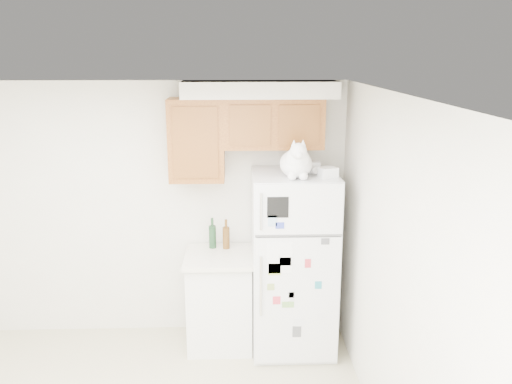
{
  "coord_description": "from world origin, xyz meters",
  "views": [
    {
      "loc": [
        0.86,
        -3.08,
        2.75
      ],
      "look_at": [
        1.03,
        1.55,
        1.55
      ],
      "focal_mm": 38.0,
      "sensor_mm": 36.0,
      "label": 1
    }
  ],
  "objects_px": {
    "storage_box_front": "(328,173)",
    "cat": "(297,162)",
    "base_counter": "(220,299)",
    "bottle_green": "(212,233)",
    "refrigerator": "(293,263)",
    "storage_box_back": "(309,167)",
    "bottle_amber": "(226,234)"
  },
  "relations": [
    {
      "from": "storage_box_front",
      "to": "cat",
      "type": "bearing_deg",
      "value": 158.69
    },
    {
      "from": "storage_box_front",
      "to": "base_counter",
      "type": "bearing_deg",
      "value": 148.7
    },
    {
      "from": "base_counter",
      "to": "bottle_green",
      "type": "distance_m",
      "value": 0.63
    },
    {
      "from": "refrigerator",
      "to": "storage_box_back",
      "type": "relative_size",
      "value": 9.44
    },
    {
      "from": "refrigerator",
      "to": "storage_box_back",
      "type": "height_order",
      "value": "storage_box_back"
    },
    {
      "from": "storage_box_back",
      "to": "bottle_green",
      "type": "relative_size",
      "value": 0.6
    },
    {
      "from": "bottle_green",
      "to": "bottle_amber",
      "type": "distance_m",
      "value": 0.13
    },
    {
      "from": "storage_box_back",
      "to": "bottle_amber",
      "type": "xyz_separation_m",
      "value": [
        -0.76,
        0.16,
        -0.69
      ]
    },
    {
      "from": "bottle_amber",
      "to": "bottle_green",
      "type": "bearing_deg",
      "value": 169.47
    },
    {
      "from": "cat",
      "to": "bottle_green",
      "type": "distance_m",
      "value": 1.14
    },
    {
      "from": "bottle_green",
      "to": "refrigerator",
      "type": "bearing_deg",
      "value": -18.18
    },
    {
      "from": "storage_box_front",
      "to": "storage_box_back",
      "type": "bearing_deg",
      "value": 102.72
    },
    {
      "from": "refrigerator",
      "to": "bottle_amber",
      "type": "xyz_separation_m",
      "value": [
        -0.63,
        0.22,
        0.21
      ]
    },
    {
      "from": "refrigerator",
      "to": "storage_box_front",
      "type": "xyz_separation_m",
      "value": [
        0.27,
        -0.16,
        0.89
      ]
    },
    {
      "from": "refrigerator",
      "to": "cat",
      "type": "xyz_separation_m",
      "value": [
        -0.0,
        -0.15,
        0.98
      ]
    },
    {
      "from": "storage_box_back",
      "to": "bottle_amber",
      "type": "relative_size",
      "value": 0.62
    },
    {
      "from": "storage_box_back",
      "to": "storage_box_front",
      "type": "bearing_deg",
      "value": -58.83
    },
    {
      "from": "base_counter",
      "to": "cat",
      "type": "height_order",
      "value": "cat"
    },
    {
      "from": "base_counter",
      "to": "cat",
      "type": "bearing_deg",
      "value": -17.7
    },
    {
      "from": "base_counter",
      "to": "bottle_amber",
      "type": "xyz_separation_m",
      "value": [
        0.06,
        0.15,
        0.6
      ]
    },
    {
      "from": "bottle_amber",
      "to": "base_counter",
      "type": "bearing_deg",
      "value": -113.12
    },
    {
      "from": "storage_box_back",
      "to": "bottle_green",
      "type": "distance_m",
      "value": 1.14
    },
    {
      "from": "bottle_green",
      "to": "bottle_amber",
      "type": "height_order",
      "value": "bottle_green"
    },
    {
      "from": "storage_box_back",
      "to": "refrigerator",
      "type": "bearing_deg",
      "value": -154.34
    },
    {
      "from": "base_counter",
      "to": "storage_box_front",
      "type": "relative_size",
      "value": 6.13
    },
    {
      "from": "storage_box_back",
      "to": "bottle_green",
      "type": "bearing_deg",
      "value": 169.32
    },
    {
      "from": "cat",
      "to": "base_counter",
      "type": "bearing_deg",
      "value": 162.3
    },
    {
      "from": "cat",
      "to": "bottle_amber",
      "type": "height_order",
      "value": "cat"
    },
    {
      "from": "storage_box_front",
      "to": "bottle_green",
      "type": "height_order",
      "value": "storage_box_front"
    },
    {
      "from": "storage_box_front",
      "to": "refrigerator",
      "type": "bearing_deg",
      "value": 131.1
    },
    {
      "from": "bottle_amber",
      "to": "refrigerator",
      "type": "bearing_deg",
      "value": -19.71
    },
    {
      "from": "storage_box_back",
      "to": "storage_box_front",
      "type": "height_order",
      "value": "storage_box_back"
    }
  ]
}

